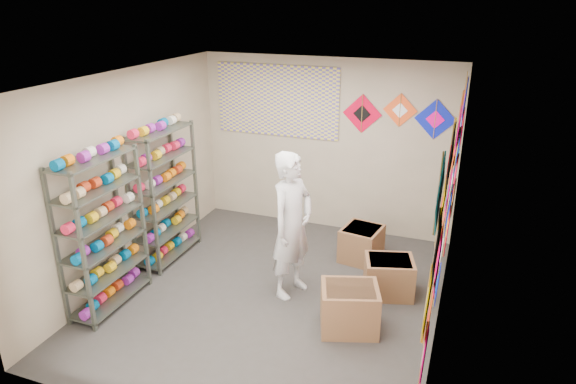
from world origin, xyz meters
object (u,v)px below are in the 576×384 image
at_px(shelf_rack_back, 165,195).
at_px(shopkeeper, 292,225).
at_px(carton_b, 389,277).
at_px(carton_a, 349,308).
at_px(carton_c, 361,244).
at_px(shelf_rack_front, 103,233).

height_order(shelf_rack_back, shopkeeper, shelf_rack_back).
distance_m(shopkeeper, carton_b, 1.40).
bearing_deg(carton_a, carton_c, 79.80).
bearing_deg(carton_b, carton_c, 108.04).
relative_size(shelf_rack_front, carton_a, 3.01).
bearing_deg(carton_a, carton_b, 53.40).
bearing_deg(carton_b, shopkeeper, -178.16).
bearing_deg(carton_c, shelf_rack_front, -131.22).
xyz_separation_m(shopkeeper, carton_b, (1.16, 0.37, -0.68)).
bearing_deg(shelf_rack_back, carton_c, 18.33).
xyz_separation_m(shopkeeper, carton_a, (0.87, -0.50, -0.66)).
xyz_separation_m(shelf_rack_front, carton_c, (2.62, 2.17, -0.71)).
relative_size(shopkeeper, carton_a, 2.94).
height_order(shopkeeper, carton_c, shopkeeper).
bearing_deg(shelf_rack_front, carton_c, 39.63).
distance_m(shelf_rack_back, shopkeeper, 2.00).
distance_m(shelf_rack_front, carton_c, 3.47).
bearing_deg(shelf_rack_back, carton_b, 1.62).
bearing_deg(shelf_rack_back, shopkeeper, -8.10).
distance_m(shelf_rack_back, carton_c, 2.84).
relative_size(shelf_rack_front, shelf_rack_back, 1.00).
distance_m(shelf_rack_back, carton_b, 3.22).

